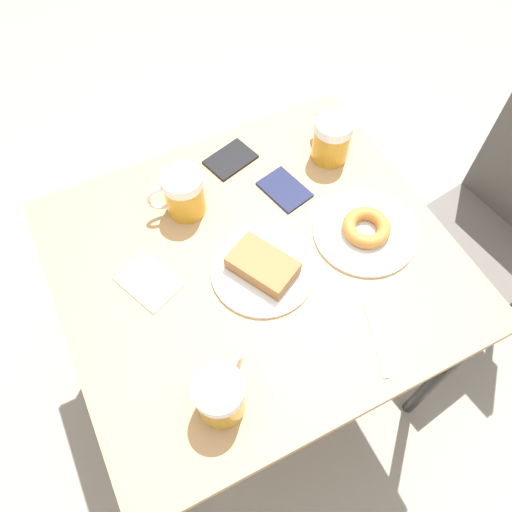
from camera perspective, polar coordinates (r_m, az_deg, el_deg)
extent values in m
plane|color=gray|center=(1.88, 0.00, -12.61)|extent=(8.00, 8.00, 0.00)
cube|color=tan|center=(1.18, 0.00, -0.88)|extent=(0.82, 0.91, 0.03)
cylinder|color=black|center=(1.68, -18.61, -3.19)|extent=(0.04, 0.04, 0.74)
cylinder|color=black|center=(1.80, 6.55, 7.12)|extent=(0.04, 0.04, 0.74)
cylinder|color=black|center=(1.57, 20.40, -12.59)|extent=(0.04, 0.04, 0.74)
cube|color=#514C47|center=(1.71, 23.20, 0.64)|extent=(0.45, 0.45, 0.02)
cylinder|color=#514C47|center=(1.84, 13.51, -1.83)|extent=(0.03, 0.03, 0.44)
cylinder|color=#514C47|center=(1.78, 20.93, -9.90)|extent=(0.03, 0.03, 0.44)
cylinder|color=#514C47|center=(2.03, 20.81, 3.12)|extent=(0.03, 0.03, 0.44)
cylinder|color=white|center=(1.15, 0.91, -1.62)|extent=(0.24, 0.24, 0.01)
cube|color=brown|center=(1.13, 0.93, -0.99)|extent=(0.18, 0.15, 0.04)
cylinder|color=white|center=(1.23, 12.33, 2.66)|extent=(0.25, 0.25, 0.01)
torus|color=#B2702D|center=(1.21, 12.52, 3.22)|extent=(0.12, 0.12, 0.03)
cylinder|color=#C68C23|center=(0.99, -4.09, -15.96)|extent=(0.10, 0.10, 0.09)
cylinder|color=white|center=(0.94, -4.32, -14.99)|extent=(0.10, 0.10, 0.03)
torus|color=silver|center=(0.99, -2.68, -13.12)|extent=(0.06, 0.07, 0.08)
cylinder|color=#C68C23|center=(1.23, -8.12, 6.70)|extent=(0.10, 0.10, 0.09)
cylinder|color=white|center=(1.18, -8.48, 8.52)|extent=(0.10, 0.10, 0.03)
torus|color=silver|center=(1.21, -10.64, 6.52)|extent=(0.02, 0.08, 0.08)
cylinder|color=#C68C23|center=(1.34, 8.56, 12.61)|extent=(0.10, 0.10, 0.09)
cylinder|color=white|center=(1.30, 8.92, 14.47)|extent=(0.10, 0.10, 0.03)
torus|color=silver|center=(1.36, 7.60, 14.52)|extent=(0.08, 0.02, 0.08)
cube|color=white|center=(1.16, -12.24, -2.89)|extent=(0.16, 0.14, 0.00)
cube|color=silver|center=(1.11, 13.48, -8.88)|extent=(0.18, 0.07, 0.00)
cube|color=#141938|center=(1.29, 3.27, 7.61)|extent=(0.14, 0.12, 0.01)
cube|color=black|center=(1.35, -2.93, 10.97)|extent=(0.12, 0.15, 0.01)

